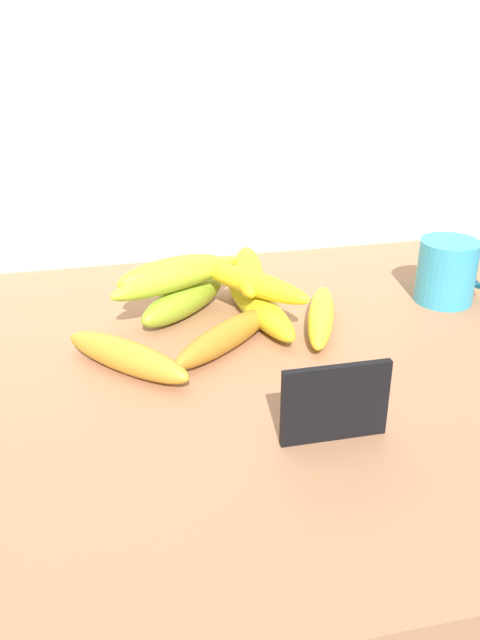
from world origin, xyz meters
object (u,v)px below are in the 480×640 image
chalkboard_sign (335,406)px  banana_1 (127,356)px  banana_4 (226,336)px  banana_9 (248,271)px  banana_0 (254,299)px  banana_5 (321,316)px  banana_7 (178,277)px  banana_8 (254,283)px  banana_3 (259,307)px  banana_2 (183,301)px  coffee_mug (448,271)px  banana_6 (175,272)px

chalkboard_sign → banana_1: (-19.14, 17.95, -1.90)cm
banana_4 → banana_9: banana_9 is taller
banana_9 → banana_1: bearing=-141.4°
banana_1 → banana_0: bearing=35.4°
banana_5 → banana_7: (-17.97, 6.92, 4.39)cm
banana_0 → chalkboard_sign: bearing=-88.9°
banana_8 → banana_7: bearing=160.2°
banana_3 → banana_8: (-0.89, -0.20, 3.73)cm
banana_1 → banana_2: bearing=57.5°
chalkboard_sign → banana_8: 27.43cm
banana_7 → banana_8: 10.18cm
banana_1 → banana_9: 23.34cm
banana_0 → banana_8: banana_8 is taller
banana_1 → banana_7: (7.99, 12.81, 4.12)cm
banana_1 → banana_4: banana_1 is taller
banana_0 → coffee_mug: bearing=-5.8°
coffee_mug → banana_4: (-34.08, -7.65, -2.74)cm
banana_1 → banana_5: 26.62cm
banana_1 → banana_9: bearing=38.6°
banana_3 → banana_4: bearing=-131.5°
banana_1 → banana_3: (18.46, 9.56, 0.09)cm
banana_3 → banana_8: 3.84cm
coffee_mug → banana_1: size_ratio=0.53×
banana_5 → banana_6: 20.35cm
banana_1 → banana_6: (7.74, 13.56, 4.56)cm
coffee_mug → banana_8: size_ratio=0.55×
banana_9 → banana_4: bearing=-115.7°
banana_5 → banana_6: (-18.22, 7.67, 4.83)cm
banana_3 → banana_7: 11.67cm
banana_1 → banana_7: bearing=58.0°
banana_0 → banana_8: size_ratio=0.94×
coffee_mug → banana_6: 38.91cm
banana_1 → chalkboard_sign: bearing=-43.2°
chalkboard_sign → banana_9: size_ratio=0.68×
banana_3 → banana_0: bearing=88.6°
banana_2 → banana_5: size_ratio=0.91×
chalkboard_sign → banana_2: chalkboard_sign is taller
coffee_mug → banana_4: size_ratio=0.52×
chalkboard_sign → banana_4: 21.83cm
coffee_mug → banana_6: coffee_mug is taller
coffee_mug → banana_2: coffee_mug is taller
banana_8 → banana_1: bearing=-152.0°
banana_6 → banana_8: banana_6 is taller
banana_1 → banana_3: size_ratio=0.91×
banana_5 → banana_6: size_ratio=1.15×
banana_2 → banana_8: bearing=-25.9°
banana_4 → banana_0: bearing=59.5°
banana_1 → banana_4: bearing=12.3°
banana_4 → banana_5: (13.58, 3.19, -0.13)cm
banana_1 → banana_2: banana_2 is taller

